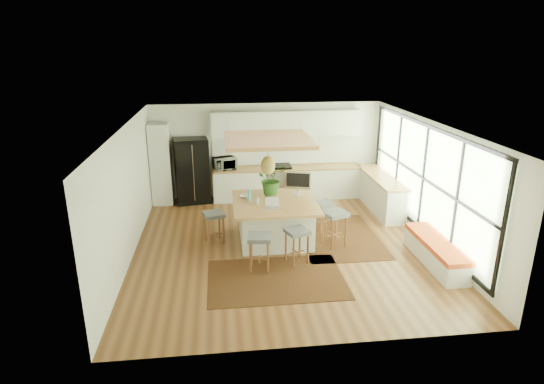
{
  "coord_description": "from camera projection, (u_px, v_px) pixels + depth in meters",
  "views": [
    {
      "loc": [
        -1.33,
        -9.01,
        4.31
      ],
      "look_at": [
        -0.2,
        0.5,
        1.1
      ],
      "focal_mm": 29.64,
      "sensor_mm": 36.0,
      "label": 1
    }
  ],
  "objects": [
    {
      "name": "window_bench",
      "position": [
        435.0,
        252.0,
        9.12
      ],
      "size": [
        0.52,
        2.0,
        0.5
      ],
      "primitive_type": null,
      "color": "silver",
      "rests_on": "floor"
    },
    {
      "name": "rug_right",
      "position": [
        338.0,
        237.0,
        10.44
      ],
      "size": [
        1.8,
        2.6,
        0.01
      ],
      "primitive_type": "cube",
      "color": "black",
      "rests_on": "floor"
    },
    {
      "name": "stool_right_back",
      "position": [
        324.0,
        216.0,
        10.73
      ],
      "size": [
        0.53,
        0.53,
        0.71
      ],
      "primitive_type": null,
      "rotation": [
        0.0,
        0.0,
        1.9
      ],
      "color": "#4D5055",
      "rests_on": "floor"
    },
    {
      "name": "ceiling_panel",
      "position": [
        268.0,
        152.0,
        9.69
      ],
      "size": [
        1.86,
        1.86,
        0.8
      ],
      "primitive_type": null,
      "color": "#9F6B38",
      "rests_on": "ceiling"
    },
    {
      "name": "floor",
      "position": [
        284.0,
        245.0,
        10.0
      ],
      "size": [
        7.0,
        7.0,
        0.0
      ],
      "primitive_type": "plane",
      "color": "#5A3319",
      "rests_on": "ground"
    },
    {
      "name": "island_bottle_1",
      "position": [
        257.0,
        200.0,
        9.79
      ],
      "size": [
        0.07,
        0.07,
        0.19
      ],
      "primitive_type": "cylinder",
      "color": "white",
      "rests_on": "island"
    },
    {
      "name": "right_counter_base",
      "position": [
        381.0,
        193.0,
        12.07
      ],
      "size": [
        0.6,
        2.5,
        0.88
      ],
      "primitive_type": "cube",
      "color": "silver",
      "rests_on": "floor"
    },
    {
      "name": "pantry",
      "position": [
        161.0,
        164.0,
        12.31
      ],
      "size": [
        0.55,
        0.6,
        2.25
      ],
      "primitive_type": "cube",
      "color": "silver",
      "rests_on": "floor"
    },
    {
      "name": "ceiling",
      "position": [
        285.0,
        125.0,
        9.14
      ],
      "size": [
        7.0,
        7.0,
        0.0
      ],
      "primitive_type": "plane",
      "rotation": [
        3.14,
        0.0,
        0.0
      ],
      "color": "white",
      "rests_on": "ground"
    },
    {
      "name": "stool_right_front",
      "position": [
        334.0,
        230.0,
        9.91
      ],
      "size": [
        0.61,
        0.61,
        0.8
      ],
      "primitive_type": null,
      "rotation": [
        0.0,
        0.0,
        1.95
      ],
      "color": "#4D5055",
      "rests_on": "floor"
    },
    {
      "name": "monitor",
      "position": [
        298.0,
        184.0,
        10.36
      ],
      "size": [
        0.63,
        0.38,
        0.56
      ],
      "primitive_type": null,
      "rotation": [
        0.0,
        0.0,
        -0.3
      ],
      "color": "#A5A5AA",
      "rests_on": "island"
    },
    {
      "name": "fridge",
      "position": [
        192.0,
        170.0,
        12.47
      ],
      "size": [
        1.0,
        0.84,
        1.82
      ],
      "primitive_type": null,
      "rotation": [
        0.0,
        0.0,
        0.15
      ],
      "color": "black",
      "rests_on": "floor"
    },
    {
      "name": "island_bowl",
      "position": [
        245.0,
        196.0,
        10.24
      ],
      "size": [
        0.31,
        0.31,
        0.06
      ],
      "primitive_type": "imported",
      "rotation": [
        0.0,
        0.0,
        -0.38
      ],
      "color": "silver",
      "rests_on": "island"
    },
    {
      "name": "wall_right",
      "position": [
        429.0,
        183.0,
        9.93
      ],
      "size": [
        0.0,
        7.0,
        7.0
      ],
      "primitive_type": "plane",
      "rotation": [
        1.57,
        0.0,
        -1.57
      ],
      "color": "silver",
      "rests_on": "ground"
    },
    {
      "name": "rug_near",
      "position": [
        276.0,
        279.0,
        8.58
      ],
      "size": [
        2.6,
        1.8,
        0.01
      ],
      "primitive_type": "cube",
      "color": "black",
      "rests_on": "floor"
    },
    {
      "name": "stool_left_side",
      "position": [
        214.0,
        228.0,
        10.04
      ],
      "size": [
        0.53,
        0.53,
        0.72
      ],
      "primitive_type": null,
      "rotation": [
        0.0,
        0.0,
        -1.28
      ],
      "color": "#4D5055",
      "rests_on": "floor"
    },
    {
      "name": "wall_front",
      "position": [
        320.0,
        265.0,
        6.28
      ],
      "size": [
        6.5,
        0.0,
        6.5
      ],
      "primitive_type": "plane",
      "rotation": [
        -1.57,
        0.0,
        0.0
      ],
      "color": "silver",
      "rests_on": "ground"
    },
    {
      "name": "microwave",
      "position": [
        225.0,
        162.0,
        12.48
      ],
      "size": [
        0.68,
        0.52,
        0.41
      ],
      "primitive_type": "imported",
      "rotation": [
        0.0,
        0.0,
        0.33
      ],
      "color": "#A5A5AA",
      "rests_on": "back_counter_top"
    },
    {
      "name": "window_wall",
      "position": [
        428.0,
        181.0,
        9.92
      ],
      "size": [
        0.1,
        6.2,
        2.6
      ],
      "primitive_type": null,
      "color": "black",
      "rests_on": "wall_right"
    },
    {
      "name": "upper_cabinets",
      "position": [
        287.0,
        123.0,
        12.51
      ],
      "size": [
        4.2,
        0.34,
        0.7
      ],
      "primitive_type": "cube",
      "color": "silver",
      "rests_on": "wall_back"
    },
    {
      "name": "right_counter_top",
      "position": [
        382.0,
        177.0,
        11.93
      ],
      "size": [
        0.64,
        2.54,
        0.05
      ],
      "primitive_type": "cube",
      "color": "#9F6B38",
      "rests_on": "right_counter_base"
    },
    {
      "name": "island",
      "position": [
        275.0,
        221.0,
        10.15
      ],
      "size": [
        1.85,
        1.85,
        0.93
      ],
      "primitive_type": null,
      "color": "#9F6B38",
      "rests_on": "floor"
    },
    {
      "name": "backsplash",
      "position": [
        286.0,
        150.0,
        12.91
      ],
      "size": [
        4.2,
        0.02,
        0.8
      ],
      "primitive_type": "cube",
      "color": "white",
      "rests_on": "wall_back"
    },
    {
      "name": "laptop",
      "position": [
        273.0,
        203.0,
        9.58
      ],
      "size": [
        0.32,
        0.33,
        0.23
      ],
      "primitive_type": null,
      "rotation": [
        0.0,
        0.0,
        0.05
      ],
      "color": "#A5A5AA",
      "rests_on": "island"
    },
    {
      "name": "wall_left",
      "position": [
        128.0,
        194.0,
        9.21
      ],
      "size": [
        0.0,
        7.0,
        7.0
      ],
      "primitive_type": "plane",
      "rotation": [
        1.57,
        0.0,
        1.57
      ],
      "color": "silver",
      "rests_on": "ground"
    },
    {
      "name": "stool_near_left",
      "position": [
        259.0,
        254.0,
        8.82
      ],
      "size": [
        0.49,
        0.49,
        0.75
      ],
      "primitive_type": null,
      "rotation": [
        0.0,
        0.0,
        -0.12
      ],
      "color": "#4D5055",
      "rests_on": "floor"
    },
    {
      "name": "back_counter_top",
      "position": [
        287.0,
        168.0,
        12.77
      ],
      "size": [
        4.24,
        0.64,
        0.05
      ],
      "primitive_type": "cube",
      "color": "#9F6B38",
      "rests_on": "back_counter_base"
    },
    {
      "name": "stool_near_right",
      "position": [
        297.0,
        246.0,
        9.13
      ],
      "size": [
        0.55,
        0.55,
        0.73
      ],
      "primitive_type": null,
      "rotation": [
        0.0,
        0.0,
        0.35
      ],
      "color": "#4D5055",
      "rests_on": "floor"
    },
    {
      "name": "wall_back",
      "position": [
        267.0,
        151.0,
        12.87
      ],
      "size": [
        6.5,
        0.0,
        6.5
      ],
      "primitive_type": "plane",
      "rotation": [
        1.57,
        0.0,
        0.0
      ],
      "color": "silver",
      "rests_on": "ground"
    },
    {
      "name": "range",
      "position": [
        278.0,
        182.0,
        12.87
      ],
      "size": [
        0.76,
        0.62,
        1.0
      ],
      "primitive_type": null,
      "color": "#A5A5AA",
      "rests_on": "floor"
    },
    {
      "name": "island_plant",
      "position": [
        272.0,
        182.0,
        10.42
      ],
      "size": [
        0.74,
        0.81,
        0.58
      ],
      "primitive_type": "imported",
      "rotation": [
        0.0,
        0.0,
        0.11
      ],
      "color": "#1E4C19",
      "rests_on": "island"
    },
    {
      "name": "back_counter_base",
      "position": [
        287.0,
        183.0,
        12.92
      ],
      "size": [
        4.2,
        0.6,
        0.88
      ],
      "primitive_type": "cube",
      "color": "silver",
      "rests_on": "floor"
    },
    {
      "name": "island_bottle_0",
      "position": [
        250.0,
        197.0,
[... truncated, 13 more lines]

